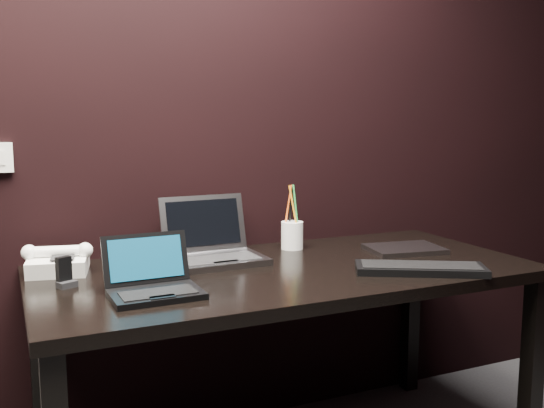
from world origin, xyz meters
name	(u,v)px	position (x,y,z in m)	size (l,w,h in m)	color
wall_back	(169,105)	(0.00, 1.80, 1.30)	(4.00, 4.00, 0.00)	black
desk	(287,289)	(0.30, 1.40, 0.66)	(1.70, 0.80, 0.74)	black
netbook	(153,283)	(-0.20, 1.27, 0.77)	(0.26, 0.24, 0.17)	black
silver_laptop	(214,249)	(0.10, 1.59, 0.78)	(0.34, 0.30, 0.22)	gray
ext_keyboard	(420,268)	(0.68, 1.16, 0.75)	(0.44, 0.33, 0.03)	black
closed_laptop	(404,249)	(0.82, 1.44, 0.75)	(0.31, 0.24, 0.02)	gray
desk_phone	(58,262)	(-0.43, 1.63, 0.78)	(0.23, 0.21, 0.11)	white
mobile_phone	(65,276)	(-0.43, 1.46, 0.77)	(0.07, 0.06, 0.09)	black
pen_cup	(292,234)	(0.45, 1.66, 0.80)	(0.11, 0.11, 0.25)	white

